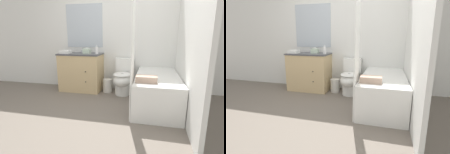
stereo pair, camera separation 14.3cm
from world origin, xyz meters
The scene contains 13 objects.
ground_plane centered at (0.00, 0.00, 0.00)m, with size 14.00×14.00×0.00m, color #6B6056.
wall_back centered at (-0.01, 1.72, 1.25)m, with size 8.00×0.06×2.50m.
wall_right centered at (1.25, 0.85, 1.25)m, with size 0.05×2.70×2.50m.
vanity_cabinet centered at (-0.77, 1.43, 0.42)m, with size 0.91×0.56×0.82m.
sink_faucet centered at (-0.77, 1.62, 0.86)m, with size 0.14×0.12×0.12m.
toilet centered at (0.18, 1.34, 0.34)m, with size 0.38×0.67×0.73m.
bathtub centered at (0.85, 0.91, 0.27)m, with size 0.72×1.57×0.53m.
shower_curtain centered at (0.48, 0.31, 1.02)m, with size 0.02×0.35×2.03m.
wastebasket centered at (-0.17, 1.42, 0.14)m, with size 0.20×0.20×0.28m.
tissue_box centered at (-0.64, 1.47, 0.88)m, with size 0.15×0.14×0.12m.
soap_dispenser centered at (-0.39, 1.40, 0.90)m, with size 0.07×0.07×0.18m.
hand_towel_folded centered at (-1.07, 1.33, 0.86)m, with size 0.22×0.18×0.07m.
bath_towel_folded centered at (0.68, 0.41, 0.58)m, with size 0.31×0.19×0.09m.
Camera 2 is at (0.89, -2.08, 1.19)m, focal length 28.00 mm.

